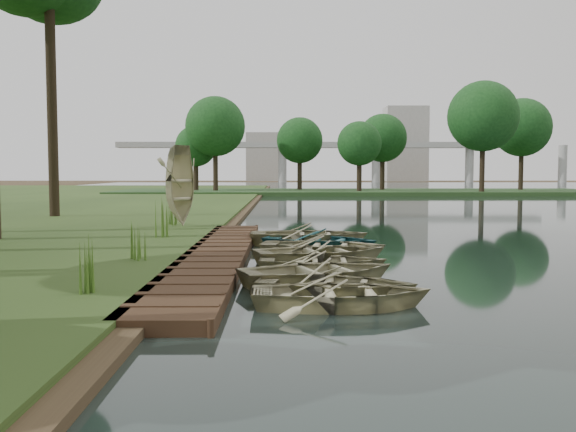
{
  "coord_description": "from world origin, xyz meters",
  "views": [
    {
      "loc": [
        0.19,
        -17.02,
        2.43
      ],
      "look_at": [
        0.32,
        1.29,
        1.15
      ],
      "focal_mm": 40.0,
      "sensor_mm": 36.0,
      "label": 1
    }
  ],
  "objects_px": {
    "stored_rowboat": "(181,218)",
    "rowboat_2": "(320,268)",
    "rowboat_1": "(336,281)",
    "boardwalk": "(216,256)",
    "rowboat_0": "(341,289)"
  },
  "relations": [
    {
      "from": "stored_rowboat",
      "to": "rowboat_2",
      "type": "bearing_deg",
      "value": -128.29
    },
    {
      "from": "rowboat_2",
      "to": "stored_rowboat",
      "type": "distance_m",
      "value": 12.35
    },
    {
      "from": "rowboat_1",
      "to": "stored_rowboat",
      "type": "xyz_separation_m",
      "value": [
        -4.95,
        12.78,
        0.26
      ]
    },
    {
      "from": "rowboat_1",
      "to": "rowboat_2",
      "type": "height_order",
      "value": "rowboat_2"
    },
    {
      "from": "boardwalk",
      "to": "rowboat_2",
      "type": "distance_m",
      "value": 4.5
    },
    {
      "from": "boardwalk",
      "to": "rowboat_1",
      "type": "xyz_separation_m",
      "value": [
        2.79,
        -5.07,
        0.21
      ]
    },
    {
      "from": "rowboat_0",
      "to": "stored_rowboat",
      "type": "bearing_deg",
      "value": 18.47
    },
    {
      "from": "boardwalk",
      "to": "rowboat_0",
      "type": "bearing_deg",
      "value": -65.03
    },
    {
      "from": "boardwalk",
      "to": "rowboat_1",
      "type": "distance_m",
      "value": 5.79
    },
    {
      "from": "rowboat_2",
      "to": "stored_rowboat",
      "type": "relative_size",
      "value": 1.09
    },
    {
      "from": "rowboat_0",
      "to": "rowboat_1",
      "type": "height_order",
      "value": "rowboat_0"
    },
    {
      "from": "boardwalk",
      "to": "rowboat_2",
      "type": "relative_size",
      "value": 4.71
    },
    {
      "from": "rowboat_2",
      "to": "rowboat_0",
      "type": "bearing_deg",
      "value": 166.8
    },
    {
      "from": "boardwalk",
      "to": "stored_rowboat",
      "type": "distance_m",
      "value": 8.02
    },
    {
      "from": "boardwalk",
      "to": "stored_rowboat",
      "type": "relative_size",
      "value": 5.12
    }
  ]
}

